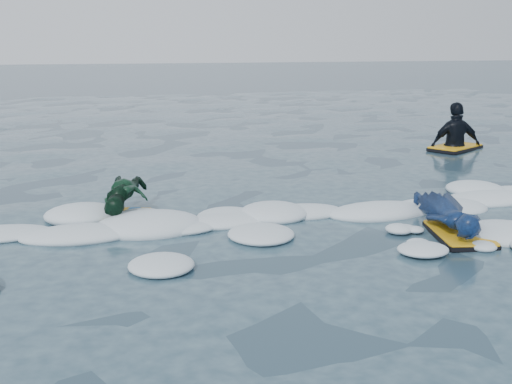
% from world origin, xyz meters
% --- Properties ---
extents(ground, '(120.00, 120.00, 0.00)m').
position_xyz_m(ground, '(0.00, 0.00, 0.00)').
color(ground, '#1B2F41').
rests_on(ground, ground).
extents(foam_band, '(12.00, 3.10, 0.30)m').
position_xyz_m(foam_band, '(0.00, 1.03, 0.00)').
color(foam_band, silver).
rests_on(foam_band, ground).
extents(prone_woman_unit, '(0.89, 1.64, 0.40)m').
position_xyz_m(prone_woman_unit, '(1.82, 0.49, 0.21)').
color(prone_woman_unit, black).
rests_on(prone_woman_unit, ground).
extents(prone_child_unit, '(0.89, 1.33, 0.48)m').
position_xyz_m(prone_child_unit, '(-1.81, 2.18, 0.24)').
color(prone_child_unit, black).
rests_on(prone_child_unit, ground).
extents(waiting_rider_unit, '(1.40, 1.19, 1.83)m').
position_xyz_m(waiting_rider_unit, '(5.10, 5.72, 0.07)').
color(waiting_rider_unit, black).
rests_on(waiting_rider_unit, ground).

